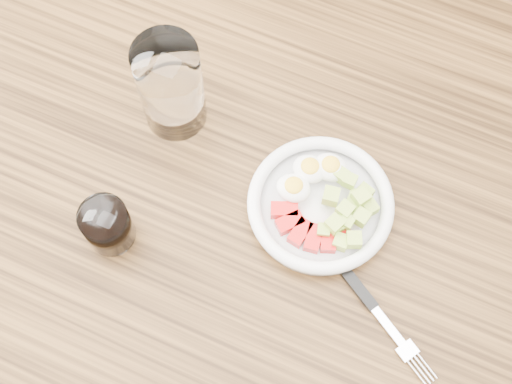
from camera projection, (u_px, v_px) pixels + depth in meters
The scene contains 6 objects.
ground at pixel (258, 325), 1.65m from camera, with size 4.00×4.00×0.00m, color brown.
dining_table at pixel (260, 234), 1.02m from camera, with size 1.50×0.90×0.77m.
bowl at pixel (321, 203), 0.92m from camera, with size 0.19×0.19×0.05m.
fork at pixel (363, 295), 0.88m from camera, with size 0.19×0.12×0.01m.
water_glass at pixel (171, 86), 0.91m from camera, with size 0.08×0.08×0.15m, color white.
coffee_glass at pixel (107, 226), 0.89m from camera, with size 0.06×0.06×0.07m.
Camera 1 is at (0.13, -0.30, 1.64)m, focal length 50.00 mm.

